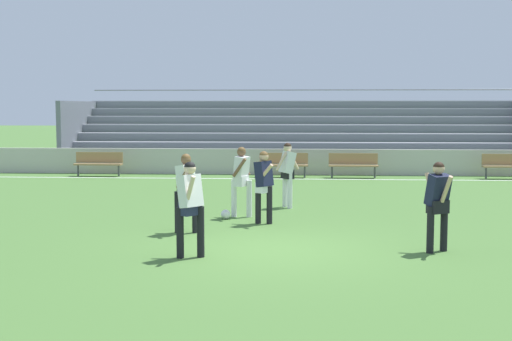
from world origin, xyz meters
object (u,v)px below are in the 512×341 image
bench_far_left (99,162)px  player_white_on_ball (186,186)px  bleacher_stand (301,132)px  bench_near_wall_gap (508,164)px  player_dark_wide_right (438,199)px  bench_near_bin (353,163)px  player_white_challenging (242,175)px  player_white_dropping_back (288,169)px  soccer_ball (226,214)px  bench_far_right (284,163)px  player_dark_trailing_run (264,181)px  player_white_pressing_high (190,201)px

bench_far_left → player_white_on_ball: (5.24, -11.31, 0.43)m
bleacher_stand → bench_near_wall_gap: 8.95m
bleacher_stand → player_dark_wide_right: 17.88m
bench_near_bin → player_white_challenging: size_ratio=1.08×
bleacher_stand → player_white_dropping_back: (-0.36, -12.44, -0.50)m
bench_far_left → soccer_ball: size_ratio=8.18×
bench_far_right → player_white_dropping_back: bearing=-87.8°
player_dark_trailing_run → bleacher_stand: bearing=86.8°
bench_far_right → player_white_on_ball: player_white_on_ball is taller
bench_far_right → player_white_pressing_high: size_ratio=1.07×
player_dark_trailing_run → player_white_dropping_back: size_ratio=0.97×
bench_far_right → player_white_dropping_back: 7.64m
bench_near_wall_gap → player_white_on_ball: bearing=-131.1°
player_white_dropping_back → player_white_challenging: bearing=-123.7°
player_white_on_ball → soccer_ball: 2.07m
bleacher_stand → player_white_dropping_back: bleacher_stand is taller
player_dark_trailing_run → soccer_ball: player_dark_trailing_run is taller
bench_far_left → player_white_pressing_high: bearing=-67.3°
player_white_pressing_high → soccer_ball: 4.20m
bench_far_left → player_white_challenging: 11.11m
player_dark_trailing_run → player_dark_wide_right: (3.28, -2.78, 0.00)m
bench_far_right → player_white_on_ball: 11.45m
bleacher_stand → player_dark_wide_right: size_ratio=12.28×
bench_far_left → bench_far_right: (6.97, 0.00, 0.00)m
player_white_on_ball → player_white_pressing_high: bearing=-78.8°
bleacher_stand → player_white_dropping_back: size_ratio=11.91×
player_white_dropping_back → player_white_pressing_high: size_ratio=1.01×
bench_far_left → soccer_ball: bearing=-58.4°
bench_far_right → player_dark_wide_right: player_dark_wide_right is taller
bench_near_bin → player_dark_wide_right: (0.53, -12.89, 0.42)m
player_white_challenging → bench_far_left: bearing=124.0°
player_white_dropping_back → player_white_pressing_high: (-1.56, -6.01, -0.01)m
player_white_challenging → player_white_dropping_back: bearing=56.3°
player_white_on_ball → player_dark_wide_right: bearing=-18.2°
bench_near_wall_gap → player_white_dropping_back: size_ratio=1.07×
player_white_dropping_back → player_white_pressing_high: player_white_dropping_back is taller
player_white_dropping_back → player_white_on_ball: bearing=-118.8°
player_white_dropping_back → player_white_pressing_high: 6.21m
bench_near_bin → soccer_ball: (-3.67, -9.53, -0.44)m
bleacher_stand → bench_far_left: bleacher_stand is taller
bench_far_left → player_dark_trailing_run: 12.19m
bench_far_left → bench_near_bin: bearing=0.0°
player_dark_trailing_run → player_white_on_ball: bearing=-142.3°
bleacher_stand → bench_near_bin: (1.92, -4.82, -0.96)m
player_dark_wide_right → soccer_ball: player_dark_wide_right is taller
player_white_pressing_high → player_white_challenging: bearing=83.5°
player_white_challenging → soccer_ball: 1.00m
player_white_challenging → player_dark_wide_right: 5.33m
bench_near_bin → bleacher_stand: bearing=111.7°
player_dark_trailing_run → bench_far_left: bearing=123.9°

